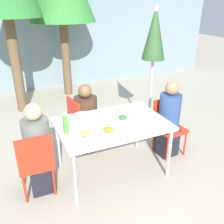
{
  "coord_description": "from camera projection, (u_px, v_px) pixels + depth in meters",
  "views": [
    {
      "loc": [
        -1.18,
        -2.62,
        2.21
      ],
      "look_at": [
        0.0,
        0.0,
        0.91
      ],
      "focal_mm": 40.0,
      "sensor_mm": 36.0,
      "label": 1
    }
  ],
  "objects": [
    {
      "name": "ground_plane",
      "position": [
        112.0,
        170.0,
        3.53
      ],
      "size": [
        24.0,
        24.0,
        0.0
      ],
      "primitive_type": "plane",
      "color": "#B2A893"
    },
    {
      "name": "salad_bowl",
      "position": [
        82.0,
        116.0,
        3.34
      ],
      "size": [
        0.17,
        0.17,
        0.06
      ],
      "color": "white",
      "rests_on": "dining_table"
    },
    {
      "name": "plate_0",
      "position": [
        123.0,
        118.0,
        3.29
      ],
      "size": [
        0.21,
        0.21,
        0.06
      ],
      "color": "white",
      "rests_on": "dining_table"
    },
    {
      "name": "person_left",
      "position": [
        38.0,
        151.0,
        2.97
      ],
      "size": [
        0.31,
        0.31,
        1.18
      ],
      "rotation": [
        0.0,
        0.0,
        -0.03
      ],
      "color": "black",
      "rests_on": "ground"
    },
    {
      "name": "drinking_cup",
      "position": [
        135.0,
        113.0,
        3.39
      ],
      "size": [
        0.07,
        0.07,
        0.09
      ],
      "color": "silver",
      "rests_on": "dining_table"
    },
    {
      "name": "chair_left",
      "position": [
        36.0,
        161.0,
        2.91
      ],
      "size": [
        0.41,
        0.41,
        0.85
      ],
      "rotation": [
        0.0,
        0.0,
        -0.03
      ],
      "color": "red",
      "rests_on": "ground"
    },
    {
      "name": "closed_umbrella",
      "position": [
        154.0,
        40.0,
        3.95
      ],
      "size": [
        0.38,
        0.38,
        2.15
      ],
      "color": "#333333",
      "rests_on": "ground"
    },
    {
      "name": "bottle",
      "position": [
        66.0,
        124.0,
        2.91
      ],
      "size": [
        0.07,
        0.07,
        0.25
      ],
      "color": "#51A338",
      "rests_on": "dining_table"
    },
    {
      "name": "plate_2",
      "position": [
        85.0,
        134.0,
        2.9
      ],
      "size": [
        0.25,
        0.25,
        0.07
      ],
      "color": "white",
      "rests_on": "dining_table"
    },
    {
      "name": "chair_right",
      "position": [
        167.0,
        122.0,
        3.82
      ],
      "size": [
        0.42,
        0.42,
        0.85
      ],
      "rotation": [
        0.0,
        0.0,
        -3.08
      ],
      "color": "red",
      "rests_on": "ground"
    },
    {
      "name": "person_right",
      "position": [
        169.0,
        121.0,
        3.71
      ],
      "size": [
        0.31,
        0.31,
        1.17
      ],
      "rotation": [
        0.0,
        0.0,
        -3.08
      ],
      "color": "black",
      "rests_on": "ground"
    },
    {
      "name": "chair_far",
      "position": [
        80.0,
        120.0,
        3.89
      ],
      "size": [
        0.46,
        0.46,
        0.85
      ],
      "rotation": [
        0.0,
        0.0,
        -1.42
      ],
      "color": "red",
      "rests_on": "ground"
    },
    {
      "name": "building_facade",
      "position": [
        45.0,
        30.0,
        6.36
      ],
      "size": [
        10.0,
        0.2,
        3.0
      ],
      "color": "gray",
      "rests_on": "ground"
    },
    {
      "name": "dining_table",
      "position": [
        112.0,
        126.0,
        3.24
      ],
      "size": [
        1.4,
        0.95,
        0.76
      ],
      "color": "white",
      "rests_on": "ground"
    },
    {
      "name": "plate_1",
      "position": [
        108.0,
        131.0,
        2.98
      ],
      "size": [
        0.22,
        0.22,
        0.06
      ],
      "color": "white",
      "rests_on": "dining_table"
    },
    {
      "name": "person_far",
      "position": [
        86.0,
        120.0,
        3.89
      ],
      "size": [
        0.36,
        0.36,
        1.08
      ],
      "rotation": [
        0.0,
        0.0,
        -1.42
      ],
      "color": "#473D33",
      "rests_on": "ground"
    }
  ]
}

